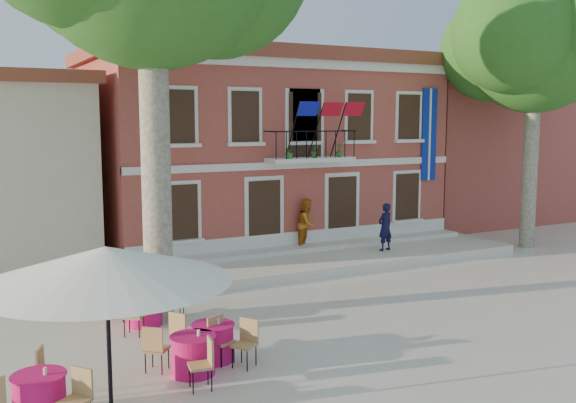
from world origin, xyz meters
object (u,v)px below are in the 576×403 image
Objects in this scene: pedestrian_navy at (385,227)px; pedestrian_orange at (307,224)px; cafe_table_3 at (144,308)px; cafe_table_2 at (39,394)px; plane_tree_east at (536,43)px; patio_umbrella at (106,265)px; cafe_table_0 at (193,353)px; cafe_table_1 at (213,341)px.

pedestrian_orange reaches higher than pedestrian_navy.
cafe_table_3 is (-9.50, -3.33, -0.71)m from pedestrian_navy.
pedestrian_orange is 13.45m from cafe_table_2.
pedestrian_orange is at bearing 164.55° from plane_tree_east.
plane_tree_east is 2.64× the size of patio_umbrella.
plane_tree_east is 19.63m from patio_umbrella.
pedestrian_orange reaches higher than cafe_table_0.
plane_tree_east reaches higher than patio_umbrella.
pedestrian_navy is 11.63m from cafe_table_0.
patio_umbrella is 2.18× the size of cafe_table_1.
pedestrian_orange is 0.98× the size of cafe_table_2.
cafe_table_0 is (-15.62, -5.95, -7.30)m from plane_tree_east.
plane_tree_east reaches higher than cafe_table_0.
pedestrian_orange reaches higher than cafe_table_2.
patio_umbrella reaches higher than pedestrian_navy.
patio_umbrella reaches higher than cafe_table_2.
plane_tree_east is 6.19× the size of pedestrian_navy.
cafe_table_0 is at bearing 36.44° from patio_umbrella.
cafe_table_1 and cafe_table_3 have the same top height.
plane_tree_east is 20.94m from cafe_table_2.
cafe_table_2 is at bearing -162.10° from cafe_table_1.
plane_tree_east is 5.74× the size of cafe_table_1.
pedestrian_navy is at bearing 35.15° from cafe_table_1.
cafe_table_3 is at bearing 102.33° from cafe_table_1.
plane_tree_east is 18.24m from cafe_table_0.
patio_umbrella is (-17.49, -7.33, -5.08)m from plane_tree_east.
cafe_table_0 is (1.87, 1.38, -2.22)m from patio_umbrella.
cafe_table_3 is at bearing 173.95° from pedestrian_orange.
pedestrian_navy is 0.90× the size of cafe_table_3.
cafe_table_1 is (2.47, 1.87, -2.23)m from patio_umbrella.
patio_umbrella is at bearing -142.82° from cafe_table_1.
pedestrian_orange reaches higher than cafe_table_3.
cafe_table_1 is 0.97× the size of cafe_table_3.
cafe_table_2 is (-1.00, 0.75, -2.22)m from patio_umbrella.
cafe_table_2 is (-10.04, -8.91, -0.78)m from pedestrian_orange.
cafe_table_2 is 4.92m from cafe_table_3.
cafe_table_3 is (1.83, 4.78, -2.22)m from patio_umbrella.
cafe_table_2 is at bearing -125.03° from cafe_table_3.
pedestrian_navy is 14.37m from cafe_table_2.
cafe_table_2 is (-18.49, -6.58, -7.30)m from plane_tree_east.
plane_tree_east reaches higher than pedestrian_navy.
cafe_table_0 is 2.94m from cafe_table_2.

